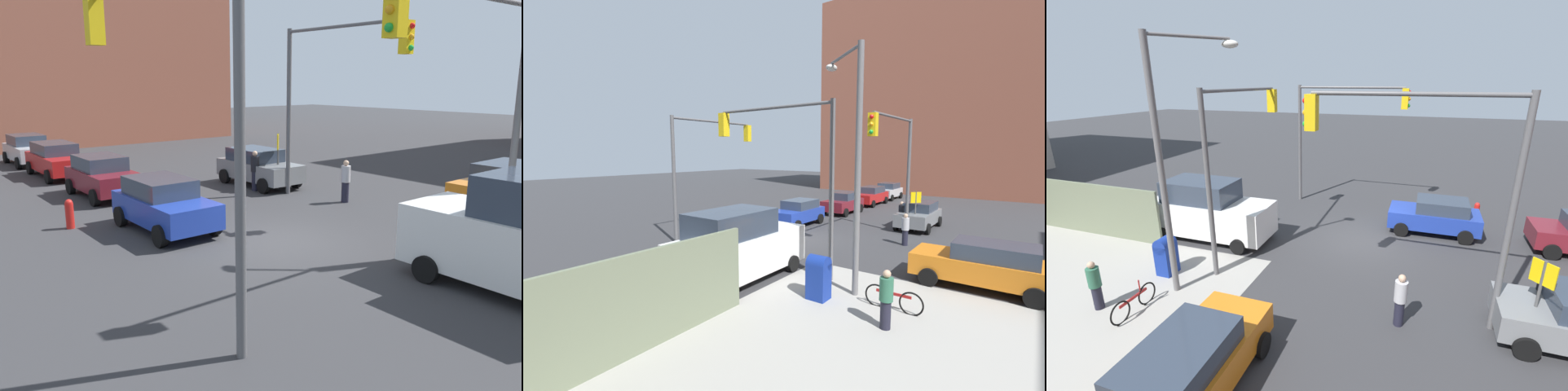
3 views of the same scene
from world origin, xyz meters
TOP-DOWN VIEW (x-y plane):
  - ground_plane at (0.00, 0.00)m, footprint 120.00×120.00m
  - building_brick_west at (-32.00, 1.43)m, footprint 16.00×28.00m
  - traffic_signal_nw_corner at (-2.30, 4.50)m, footprint 5.74×0.36m
  - traffic_signal_se_corner at (2.22, -4.50)m, footprint 5.93×0.36m
  - traffic_signal_ne_corner at (4.50, 2.31)m, footprint 0.36×5.71m
  - street_lamp_corner at (4.96, 5.52)m, footprint 1.92×2.12m
  - warning_sign_two_way at (-5.40, 4.72)m, footprint 0.48×0.48m
  - mailbox_blue at (6.20, 5.00)m, footprint 0.56×0.64m
  - fire_hydrant at (-5.00, -4.20)m, footprint 0.26×0.26m
  - sedan_orange at (2.08, 9.16)m, footprint 2.02×4.49m
  - coupe_silver at (-19.07, -1.78)m, footprint 3.95×2.02m
  - coupe_maroon at (-8.76, -1.62)m, footprint 3.87×2.02m
  - hatchback_red at (-14.34, -1.69)m, footprint 4.46×2.02m
  - hatchback_blue at (-3.00, -1.95)m, footprint 3.94×2.02m
  - coupe_gray at (-6.62, 4.62)m, footprint 4.11×2.02m
  - van_white_delivery at (6.47, 1.80)m, footprint 5.40×2.32m
  - pedestrian_crossing at (6.80, 7.40)m, footprint 0.36×0.36m
  - pedestrian_waiting at (-5.80, 3.80)m, footprint 0.36×0.36m
  - pedestrian_walking_north at (-2.00, 5.20)m, footprint 0.36×0.36m
  - bicycle_leaning_on_fence at (5.60, 7.20)m, footprint 0.05×1.75m

SIDE VIEW (x-z plane):
  - ground_plane at x=0.00m, z-range 0.00..0.00m
  - bicycle_leaning_on_fence at x=5.60m, z-range -0.14..0.83m
  - fire_hydrant at x=-5.00m, z-range 0.02..0.96m
  - mailbox_blue at x=6.20m, z-range 0.05..1.48m
  - pedestrian_crossing at x=6.80m, z-range 0.03..1.64m
  - pedestrian_walking_north at x=-2.00m, z-range 0.03..1.65m
  - coupe_maroon at x=-8.76m, z-range 0.03..1.65m
  - hatchback_blue at x=-3.00m, z-range 0.03..1.65m
  - coupe_silver at x=-19.07m, z-range 0.03..1.65m
  - coupe_gray at x=-6.62m, z-range 0.03..1.65m
  - hatchback_red at x=-14.34m, z-range 0.03..1.65m
  - sedan_orange at x=2.08m, z-range 0.03..1.65m
  - pedestrian_waiting at x=-5.80m, z-range 0.03..1.72m
  - van_white_delivery at x=6.47m, z-range -0.03..2.59m
  - warning_sign_two_way at x=-5.40m, z-range 0.44..2.84m
  - traffic_signal_ne_corner at x=4.50m, z-range 1.39..7.89m
  - traffic_signal_nw_corner at x=-2.30m, z-range 1.40..7.90m
  - traffic_signal_se_corner at x=2.22m, z-range 1.41..7.91m
  - street_lamp_corner at x=4.96m, z-range 0.70..8.70m
  - building_brick_west at x=-32.00m, z-range 0.00..22.95m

